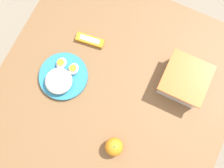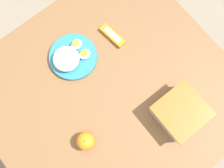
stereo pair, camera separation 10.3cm
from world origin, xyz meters
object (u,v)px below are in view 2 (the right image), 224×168
object	(u,v)px
orange_fruit	(85,141)
rice_plate	(71,57)
food_container	(179,112)
candy_bar	(113,36)

from	to	relation	value
orange_fruit	rice_plate	distance (m)	0.34
food_container	candy_bar	bearing A→B (deg)	-90.55
orange_fruit	rice_plate	xyz separation A→B (m)	(-0.16, -0.30, -0.01)
food_container	rice_plate	distance (m)	0.48
food_container	rice_plate	world-z (taller)	food_container
candy_bar	food_container	bearing A→B (deg)	89.45
candy_bar	orange_fruit	bearing A→B (deg)	38.29
orange_fruit	candy_bar	bearing A→B (deg)	-141.71
rice_plate	candy_bar	xyz separation A→B (m)	(-0.19, 0.03, -0.01)
orange_fruit	food_container	bearing A→B (deg)	158.09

